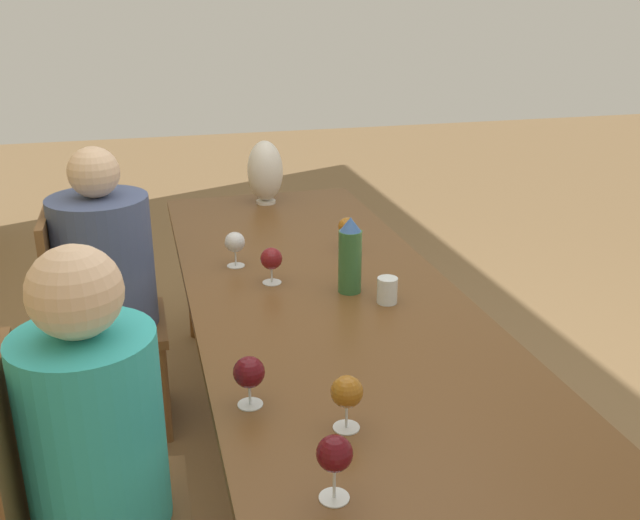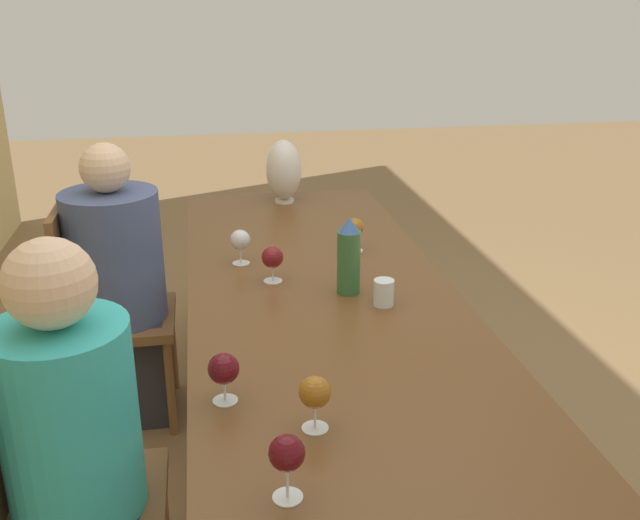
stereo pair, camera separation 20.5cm
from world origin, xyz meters
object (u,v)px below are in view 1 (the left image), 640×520
vase (265,171)px  person_near (103,457)px  water_tumbler (387,290)px  wine_glass_0 (347,393)px  wine_glass_1 (271,259)px  wine_glass_4 (235,243)px  chair_far (91,316)px  wine_glass_5 (347,227)px  wine_glass_3 (249,373)px  chair_near (74,510)px  water_bottle (350,256)px  wine_glass_2 (335,455)px  person_far (111,286)px

vase → person_near: 2.03m
water_tumbler → wine_glass_0: wine_glass_0 is taller
wine_glass_0 → wine_glass_1: size_ratio=1.05×
wine_glass_4 → chair_far: (0.17, 0.58, -0.32)m
wine_glass_0 → wine_glass_5: (1.24, -0.37, -0.00)m
vase → person_near: (-1.86, 0.77, -0.25)m
wine_glass_3 → person_near: (-0.02, 0.38, -0.18)m
wine_glass_5 → person_near: (-1.09, 0.96, -0.18)m
chair_near → wine_glass_5: bearing=-43.9°
water_bottle → wine_glass_3: (-0.65, 0.47, -0.04)m
wine_glass_1 → wine_glass_0: bearing=180.0°
water_tumbler → person_near: person_near is taller
wine_glass_2 → wine_glass_4: size_ratio=1.10×
wine_glass_4 → chair_near: 1.22m
wine_glass_2 → chair_far: bearing=20.2°
vase → wine_glass_5: (-0.77, -0.20, -0.07)m
wine_glass_3 → wine_glass_4: bearing=-6.2°
water_tumbler → wine_glass_3: wine_glass_3 is taller
person_far → chair_near: bearing=175.7°
wine_glass_4 → person_near: 1.15m
water_bottle → chair_far: water_bottle is taller
wine_glass_5 → water_bottle: bearing=164.7°
water_tumbler → wine_glass_1: 0.45m
water_tumbler → wine_glass_0: size_ratio=0.64×
wine_glass_2 → wine_glass_4: bearing=0.2°
wine_glass_3 → person_far: 1.25m
wine_glass_0 → wine_glass_1: 0.97m
wine_glass_0 → wine_glass_4: size_ratio=1.03×
vase → person_far: (-0.67, 0.76, -0.27)m
vase → wine_glass_3: bearing=168.2°
wine_glass_0 → chair_near: 0.77m
wine_glass_0 → wine_glass_4: (1.17, 0.10, -0.00)m
water_bottle → wine_glass_4: water_bottle is taller
wine_glass_1 → chair_near: size_ratio=0.14×
vase → wine_glass_5: vase is taller
wine_glass_4 → person_near: (-1.03, 0.49, -0.18)m
wine_glass_0 → wine_glass_1: wine_glass_0 is taller
water_tumbler → wine_glass_4: 0.67m
vase → wine_glass_4: size_ratio=2.29×
wine_glass_1 → person_near: bearing=144.1°
person_far → wine_glass_1: bearing=-122.0°
water_tumbler → chair_far: 1.25m
person_far → wine_glass_2: bearing=-162.7°
wine_glass_1 → chair_far: bearing=61.5°
wine_glass_0 → water_tumbler: bearing=-27.1°
wine_glass_3 → wine_glass_4: (1.01, -0.11, 0.00)m
vase → wine_glass_4: vase is taller
wine_glass_5 → chair_near: chair_near is taller
vase → wine_glass_1: (-1.04, 0.17, -0.07)m
wine_glass_0 → wine_glass_3: (0.16, 0.21, -0.01)m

